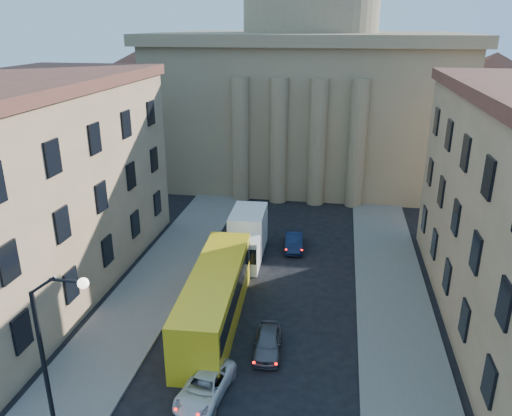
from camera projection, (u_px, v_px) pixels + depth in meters
The scene contains 10 objects.
sidewalk_left at pixel (127, 322), 31.91m from camera, with size 5.00×60.00×0.15m, color #605D57.
sidewalk_right at pixel (401, 349), 29.24m from camera, with size 5.00×60.00×0.15m, color #605D57.
church at pixel (308, 77), 61.11m from camera, with size 68.02×28.76×36.60m.
building_left at pixel (25, 187), 34.39m from camera, with size 11.60×26.60×14.70m.
street_lamp at pixel (53, 351), 20.61m from camera, with size 2.62×0.44×8.83m.
car_left_mid at pixel (205, 386), 25.41m from camera, with size 2.06×4.47×1.24m, color silver.
car_right_far at pixel (268, 342), 28.89m from camera, with size 1.54×3.82×1.30m, color #525156.
car_right_distant at pixel (294, 241), 42.27m from camera, with size 1.46×4.18×1.38m, color black.
city_bus at pixel (215, 296), 31.36m from camera, with size 3.56×12.76×3.56m.
box_truck at pixel (247, 237), 40.34m from camera, with size 2.86×6.80×3.68m.
Camera 1 is at (4.21, -7.62, 17.99)m, focal length 35.00 mm.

